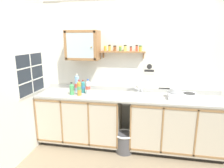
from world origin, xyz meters
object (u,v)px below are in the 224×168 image
saucepan (175,90)px  wall_cabinet (83,45)px  bottle_soda_green_1 (72,89)px  bottle_juice_amber_3 (79,88)px  bottle_water_blue_4 (77,84)px  warning_sign (149,68)px  bottle_detergent_teal_0 (83,87)px  sink (137,96)px  hot_plate_stove (182,96)px  trash_bin (124,142)px  bottle_water_clear_2 (88,87)px

saucepan → wall_cabinet: size_ratio=0.63×
bottle_soda_green_1 → bottle_juice_amber_3: size_ratio=0.81×
bottle_water_blue_4 → warning_sign: warning_sign is taller
bottle_soda_green_1 → bottle_detergent_teal_0: bearing=48.3°
sink → bottle_soda_green_1: size_ratio=2.40×
wall_cabinet → warning_sign: size_ratio=2.75×
bottle_juice_amber_3 → wall_cabinet: size_ratio=0.47×
bottle_detergent_teal_0 → warning_sign: size_ratio=1.11×
hot_plate_stove → bottle_juice_amber_3: bottle_juice_amber_3 is taller
hot_plate_stove → bottle_juice_amber_3: 1.68m
bottle_juice_amber_3 → bottle_detergent_teal_0: bearing=87.2°
hot_plate_stove → sink: bearing=176.4°
warning_sign → bottle_soda_green_1: bearing=-162.7°
saucepan → warning_sign: 0.58m
bottle_water_blue_4 → trash_bin: bearing=-18.2°
bottle_water_blue_4 → trash_bin: (0.91, -0.30, -0.90)m
bottle_detergent_teal_0 → bottle_soda_green_1: (-0.15, -0.16, -0.01)m
sink → bottle_water_blue_4: bearing=176.3°
wall_cabinet → bottle_detergent_teal_0: bearing=-83.3°
bottle_soda_green_1 → bottle_juice_amber_3: bottle_juice_amber_3 is taller
hot_plate_stove → bottle_detergent_teal_0: (-1.67, 0.06, 0.06)m
hot_plate_stove → saucepan: saucepan is taller
sink → hot_plate_stove: sink is taller
hot_plate_stove → trash_bin: 1.21m
wall_cabinet → warning_sign: 1.22m
bottle_detergent_teal_0 → bottle_juice_amber_3: bottle_juice_amber_3 is taller
sink → wall_cabinet: bearing=173.9°
wall_cabinet → bottle_water_blue_4: bearing=-164.8°
bottle_detergent_teal_0 → bottle_water_clear_2: bottle_water_clear_2 is taller
bottle_soda_green_1 → warning_sign: 1.39m
hot_plate_stove → bottle_juice_amber_3: size_ratio=1.67×
hot_plate_stove → bottle_soda_green_1: bottle_soda_green_1 is taller
saucepan → bottle_detergent_teal_0: bearing=178.7°
bottle_soda_green_1 → wall_cabinet: size_ratio=0.38×
saucepan → bottle_detergent_teal_0: bottle_detergent_teal_0 is taller
bottle_detergent_teal_0 → hot_plate_stove: bearing=-2.0°
warning_sign → sink: bearing=-127.7°
bottle_detergent_teal_0 → wall_cabinet: bearing=96.7°
bottle_water_blue_4 → wall_cabinet: 0.69m
saucepan → bottle_soda_green_1: 1.71m
sink → hot_plate_stove: (0.72, -0.05, 0.05)m
bottle_water_clear_2 → wall_cabinet: wall_cabinet is taller
bottle_soda_green_1 → sink: bearing=8.0°
warning_sign → hot_plate_stove: bearing=-29.0°
saucepan → hot_plate_stove: bearing=-11.2°
sink → bottle_water_blue_4: bottle_water_blue_4 is taller
bottle_water_clear_2 → bottle_water_blue_4: (-0.25, 0.13, 0.02)m
saucepan → bottle_water_clear_2: (-1.44, -0.04, -0.01)m
bottle_water_blue_4 → sink: bearing=-3.7°
wall_cabinet → trash_bin: bearing=-22.9°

